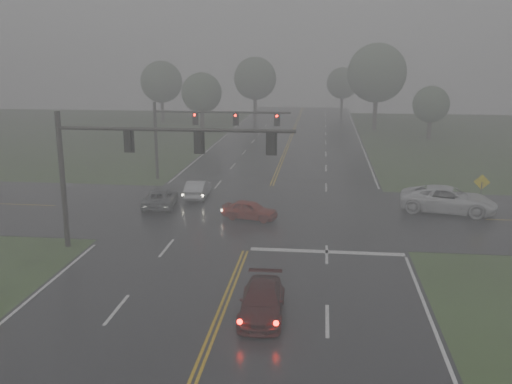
# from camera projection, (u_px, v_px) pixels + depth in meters

# --- Properties ---
(main_road) EXTENTS (18.00, 160.00, 0.02)m
(main_road) POSITION_uv_depth(u_px,v_px,m) (258.00, 221.00, 37.51)
(main_road) COLOR black
(main_road) RESTS_ON ground
(cross_street) EXTENTS (120.00, 14.00, 0.02)m
(cross_street) POSITION_uv_depth(u_px,v_px,m) (261.00, 213.00, 39.43)
(cross_street) COLOR black
(cross_street) RESTS_ON ground
(stop_bar) EXTENTS (8.50, 0.50, 0.01)m
(stop_bar) POSITION_uv_depth(u_px,v_px,m) (327.00, 252.00, 31.59)
(stop_bar) COLOR silver
(stop_bar) RESTS_ON ground
(sedan_maroon) EXTENTS (1.93, 4.49, 1.29)m
(sedan_maroon) POSITION_uv_depth(u_px,v_px,m) (262.00, 316.00, 23.97)
(sedan_maroon) COLOR #3A0A0B
(sedan_maroon) RESTS_ON ground
(sedan_red) EXTENTS (3.92, 2.30, 1.25)m
(sedan_red) POSITION_uv_depth(u_px,v_px,m) (250.00, 219.00, 37.86)
(sedan_red) COLOR maroon
(sedan_red) RESTS_ON ground
(sedan_silver) EXTENTS (1.57, 4.15, 1.35)m
(sedan_silver) POSITION_uv_depth(u_px,v_px,m) (198.00, 198.00, 43.43)
(sedan_silver) COLOR silver
(sedan_silver) RESTS_ON ground
(car_grey) EXTENTS (2.62, 4.79, 1.27)m
(car_grey) POSITION_uv_depth(u_px,v_px,m) (161.00, 207.00, 40.87)
(car_grey) COLOR #4D5054
(car_grey) RESTS_ON ground
(pickup_white) EXTENTS (6.90, 4.28, 1.78)m
(pickup_white) POSITION_uv_depth(u_px,v_px,m) (447.00, 212.00, 39.50)
(pickup_white) COLOR silver
(pickup_white) RESTS_ON ground
(signal_gantry_near) EXTENTS (13.08, 0.34, 7.70)m
(signal_gantry_near) POSITION_uv_depth(u_px,v_px,m) (130.00, 155.00, 30.85)
(signal_gantry_near) COLOR black
(signal_gantry_near) RESTS_ON ground
(signal_gantry_far) EXTENTS (11.75, 0.34, 6.68)m
(signal_gantry_far) POSITION_uv_depth(u_px,v_px,m) (197.00, 126.00, 48.48)
(signal_gantry_far) COLOR black
(signal_gantry_far) RESTS_ON ground
(sign_diamond_east) EXTENTS (1.06, 0.28, 2.60)m
(sign_diamond_east) POSITION_uv_depth(u_px,v_px,m) (482.00, 186.00, 39.48)
(sign_diamond_east) COLOR black
(sign_diamond_east) RESTS_ON ground
(tree_nw_a) EXTENTS (5.55, 5.55, 8.15)m
(tree_nw_a) POSITION_uv_depth(u_px,v_px,m) (202.00, 93.00, 78.27)
(tree_nw_a) COLOR #332721
(tree_nw_a) RESTS_ON ground
(tree_ne_a) EXTENTS (8.25, 8.25, 12.12)m
(tree_ne_a) POSITION_uv_depth(u_px,v_px,m) (377.00, 73.00, 79.72)
(tree_ne_a) COLOR #332721
(tree_ne_a) RESTS_ON ground
(tree_n_mid) EXTENTS (6.90, 6.90, 10.14)m
(tree_n_mid) POSITION_uv_depth(u_px,v_px,m) (255.00, 78.00, 92.27)
(tree_n_mid) COLOR #332721
(tree_n_mid) RESTS_ON ground
(tree_e_near) EXTENTS (4.59, 4.59, 6.74)m
(tree_e_near) POSITION_uv_depth(u_px,v_px,m) (431.00, 104.00, 71.55)
(tree_e_near) COLOR #332721
(tree_e_near) RESTS_ON ground
(tree_nw_b) EXTENTS (6.51, 6.51, 9.56)m
(tree_nw_b) POSITION_uv_depth(u_px,v_px,m) (161.00, 82.00, 89.14)
(tree_nw_b) COLOR #332721
(tree_nw_b) RESTS_ON ground
(tree_n_far) EXTENTS (5.62, 5.62, 8.25)m
(tree_n_far) POSITION_uv_depth(u_px,v_px,m) (342.00, 83.00, 102.11)
(tree_n_far) COLOR #332721
(tree_n_far) RESTS_ON ground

